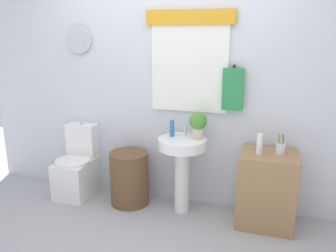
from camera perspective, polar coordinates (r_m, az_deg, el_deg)
name	(u,v)px	position (r m, az deg, el deg)	size (l,w,h in m)	color
back_wall	(171,80)	(3.59, 0.52, 7.61)	(4.40, 0.18, 2.60)	silver
toilet	(78,168)	(4.04, -14.63, -6.78)	(0.38, 0.51, 0.81)	white
laundry_hamper	(129,178)	(3.73, -6.41, -8.55)	(0.41, 0.41, 0.57)	brown
pedestal_sink	(182,158)	(3.44, 2.35, -5.38)	(0.48, 0.48, 0.78)	white
faucet	(186,131)	(3.47, 2.92, -0.76)	(0.03, 0.03, 0.10)	silver
wooden_cabinet	(266,189)	(3.42, 15.99, -10.05)	(0.52, 0.44, 0.71)	#9E754C
soap_bottle	(172,128)	(3.42, 0.68, -0.36)	(0.05, 0.05, 0.17)	#2D6BB7
potted_plant	(198,123)	(3.35, 4.99, 0.46)	(0.18, 0.18, 0.26)	beige
lotion_bottle	(260,144)	(3.22, 14.92, -2.90)	(0.05, 0.05, 0.19)	white
toothbrush_cup	(280,148)	(3.29, 18.11, -3.53)	(0.08, 0.08, 0.19)	silver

